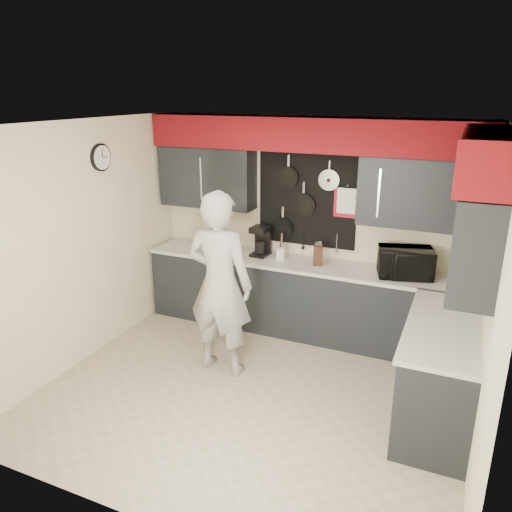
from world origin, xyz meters
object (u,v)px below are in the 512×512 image
at_px(coffee_maker, 261,240).
at_px(person, 220,284).
at_px(knife_block, 318,256).
at_px(utensil_crock, 281,253).
at_px(microwave, 405,263).

relative_size(coffee_maker, person, 0.19).
height_order(knife_block, person, person).
bearing_deg(utensil_crock, knife_block, -3.46).
height_order(utensil_crock, coffee_maker, coffee_maker).
bearing_deg(person, knife_block, -120.92).
height_order(knife_block, utensil_crock, knife_block).
bearing_deg(coffee_maker, microwave, 0.08).
distance_m(microwave, person, 2.05).
distance_m(microwave, utensil_crock, 1.47).
bearing_deg(microwave, coffee_maker, 162.42).
height_order(microwave, person, person).
bearing_deg(utensil_crock, microwave, -0.25).
relative_size(microwave, person, 0.29).
relative_size(utensil_crock, coffee_maker, 0.40).
bearing_deg(microwave, knife_block, 165.75).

